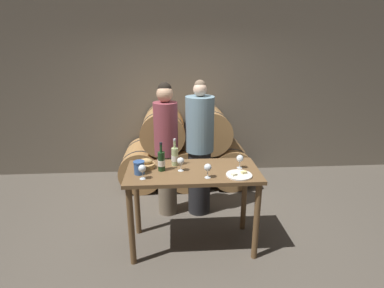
# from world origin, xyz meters

# --- Properties ---
(ground_plane) EXTENTS (10.00, 10.00, 0.00)m
(ground_plane) POSITION_xyz_m (0.00, 0.00, 0.00)
(ground_plane) COLOR #564F44
(stone_wall_back) EXTENTS (10.00, 0.12, 3.20)m
(stone_wall_back) POSITION_xyz_m (0.00, 2.24, 1.60)
(stone_wall_back) COLOR #706656
(stone_wall_back) RESTS_ON ground_plane
(barrel_stack) EXTENTS (2.09, 0.90, 1.28)m
(barrel_stack) POSITION_xyz_m (-0.00, 1.67, 0.57)
(barrel_stack) COLOR #A87A47
(barrel_stack) RESTS_ON ground_plane
(tasting_table) EXTENTS (1.41, 0.67, 0.93)m
(tasting_table) POSITION_xyz_m (0.00, 0.00, 0.78)
(tasting_table) COLOR brown
(tasting_table) RESTS_ON ground_plane
(person_left) EXTENTS (0.31, 0.31, 1.77)m
(person_left) POSITION_xyz_m (-0.29, 0.73, 0.92)
(person_left) COLOR #756651
(person_left) RESTS_ON ground_plane
(person_right) EXTENTS (0.36, 0.36, 1.80)m
(person_right) POSITION_xyz_m (0.14, 0.73, 0.91)
(person_right) COLOR #232326
(person_right) RESTS_ON ground_plane
(wine_bottle_red) EXTENTS (0.08, 0.08, 0.31)m
(wine_bottle_red) POSITION_xyz_m (-0.33, 0.02, 1.03)
(wine_bottle_red) COLOR #193819
(wine_bottle_red) RESTS_ON tasting_table
(wine_bottle_white) EXTENTS (0.08, 0.08, 0.30)m
(wine_bottle_white) POSITION_xyz_m (-0.19, 0.16, 1.03)
(wine_bottle_white) COLOR #ADBC7F
(wine_bottle_white) RESTS_ON tasting_table
(blue_crock) EXTENTS (0.12, 0.12, 0.14)m
(blue_crock) POSITION_xyz_m (-0.56, -0.05, 1.00)
(blue_crock) COLOR #335693
(blue_crock) RESTS_ON tasting_table
(bread_basket) EXTENTS (0.19, 0.19, 0.11)m
(bread_basket) POSITION_xyz_m (-0.50, 0.10, 0.97)
(bread_basket) COLOR #A87F4C
(bread_basket) RESTS_ON tasting_table
(cheese_plate) EXTENTS (0.27, 0.27, 0.04)m
(cheese_plate) POSITION_xyz_m (0.46, -0.17, 0.94)
(cheese_plate) COLOR white
(cheese_plate) RESTS_ON tasting_table
(wine_glass_far_left) EXTENTS (0.08, 0.08, 0.15)m
(wine_glass_far_left) POSITION_xyz_m (-0.51, -0.18, 1.04)
(wine_glass_far_left) COLOR white
(wine_glass_far_left) RESTS_ON tasting_table
(wine_glass_left) EXTENTS (0.08, 0.08, 0.15)m
(wine_glass_left) POSITION_xyz_m (-0.13, -0.01, 1.04)
(wine_glass_left) COLOR white
(wine_glass_left) RESTS_ON tasting_table
(wine_glass_center) EXTENTS (0.08, 0.08, 0.15)m
(wine_glass_center) POSITION_xyz_m (0.13, -0.20, 1.04)
(wine_glass_center) COLOR white
(wine_glass_center) RESTS_ON tasting_table
(wine_glass_right) EXTENTS (0.08, 0.08, 0.15)m
(wine_glass_right) POSITION_xyz_m (0.51, 0.03, 1.04)
(wine_glass_right) COLOR white
(wine_glass_right) RESTS_ON tasting_table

